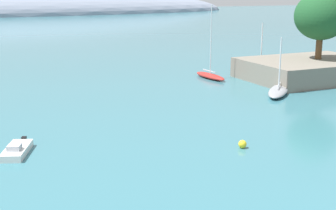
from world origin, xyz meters
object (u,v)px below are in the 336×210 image
object	(u,v)px
sailboat_grey_near_shore	(278,90)
sailboat_red_outer_mooring	(210,75)
mooring_buoy_yellow	(242,144)
sailboat_yellow_mid_mooring	(260,69)
motorboat_white_foreground	(17,150)
tree_clump_shore	(321,16)

from	to	relation	value
sailboat_grey_near_shore	sailboat_red_outer_mooring	world-z (taller)	sailboat_red_outer_mooring
sailboat_grey_near_shore	mooring_buoy_yellow	world-z (taller)	sailboat_grey_near_shore
sailboat_grey_near_shore	sailboat_yellow_mid_mooring	distance (m)	15.22
sailboat_yellow_mid_mooring	motorboat_white_foreground	world-z (taller)	sailboat_yellow_mid_mooring
sailboat_red_outer_mooring	mooring_buoy_yellow	xyz separation A→B (m)	(-12.48, -27.09, -0.14)
sailboat_red_outer_mooring	motorboat_white_foreground	xyz separation A→B (m)	(-28.94, -21.06, -0.15)
motorboat_white_foreground	sailboat_yellow_mid_mooring	bearing A→B (deg)	141.70
tree_clump_shore	sailboat_red_outer_mooring	size ratio (longest dim) A/B	0.91
sailboat_red_outer_mooring	motorboat_white_foreground	bearing A→B (deg)	-57.82
sailboat_yellow_mid_mooring	motorboat_white_foreground	xyz separation A→B (m)	(-38.48, -22.38, -0.16)
sailboat_yellow_mid_mooring	mooring_buoy_yellow	xyz separation A→B (m)	(-22.02, -28.40, -0.15)
motorboat_white_foreground	mooring_buoy_yellow	size ratio (longest dim) A/B	6.94
tree_clump_shore	mooring_buoy_yellow	size ratio (longest dim) A/B	14.20
tree_clump_shore	sailboat_yellow_mid_mooring	xyz separation A→B (m)	(-4.30, 7.49, -8.24)
sailboat_grey_near_shore	mooring_buoy_yellow	xyz separation A→B (m)	(-15.00, -14.90, -0.10)
mooring_buoy_yellow	sailboat_grey_near_shore	bearing A→B (deg)	44.81
tree_clump_shore	mooring_buoy_yellow	distance (m)	34.65
motorboat_white_foreground	mooring_buoy_yellow	bearing A→B (deg)	91.41
tree_clump_shore	sailboat_red_outer_mooring	world-z (taller)	tree_clump_shore
sailboat_red_outer_mooring	motorboat_white_foreground	size ratio (longest dim) A/B	2.25
sailboat_yellow_mid_mooring	mooring_buoy_yellow	size ratio (longest dim) A/B	11.37
motorboat_white_foreground	sailboat_red_outer_mooring	bearing A→B (deg)	147.56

